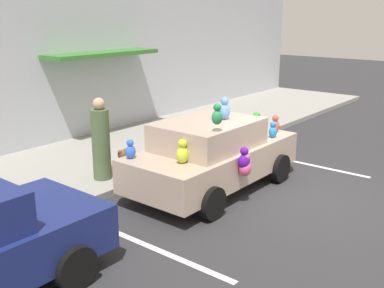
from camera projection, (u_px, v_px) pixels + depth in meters
name	position (u px, v px, depth m)	size (l,w,h in m)	color
ground_plane	(296.00, 198.00, 9.59)	(60.00, 60.00, 0.00)	#2D2D30
sidewalk	(128.00, 151.00, 12.59)	(24.00, 4.00, 0.15)	gray
storefront_building	(71.00, 31.00, 13.04)	(24.00, 1.25, 6.40)	#B2B7C1
parking_stripe_front	(299.00, 162.00, 11.83)	(0.12, 3.60, 0.01)	silver
parking_stripe_rear	(145.00, 245.00, 7.64)	(0.12, 3.60, 0.01)	silver
plush_covered_car	(213.00, 154.00, 9.83)	(4.12, 2.14, 2.08)	tan
teddy_bear_on_sidewalk	(123.00, 163.00, 10.42)	(0.31, 0.26, 0.60)	brown
pedestrian_near_shopfront	(101.00, 142.00, 10.04)	(0.39, 0.39, 1.81)	#4D623E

